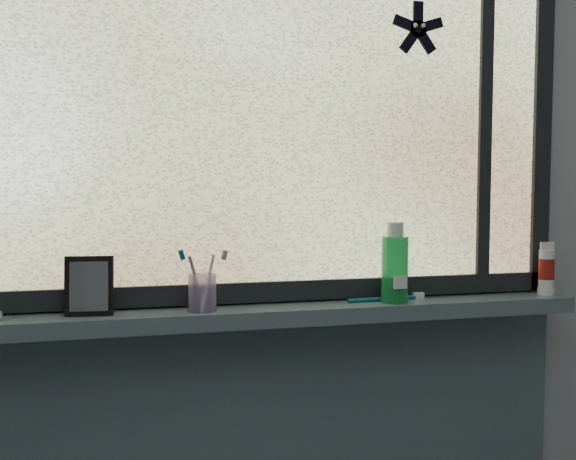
{
  "coord_description": "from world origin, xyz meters",
  "views": [
    {
      "loc": [
        -0.33,
        -0.29,
        1.32
      ],
      "look_at": [
        -0.0,
        1.05,
        1.22
      ],
      "focal_mm": 40.0,
      "sensor_mm": 36.0,
      "label": 1
    }
  ],
  "objects_px": {
    "mouthwash_bottle": "(395,262)",
    "cream_tube": "(547,266)",
    "vanity_mirror": "(89,286)",
    "toothbrush_cup": "(202,293)"
  },
  "relations": [
    {
      "from": "vanity_mirror",
      "to": "toothbrush_cup",
      "type": "distance_m",
      "value": 0.26
    },
    {
      "from": "vanity_mirror",
      "to": "mouthwash_bottle",
      "type": "relative_size",
      "value": 0.81
    },
    {
      "from": "mouthwash_bottle",
      "to": "cream_tube",
      "type": "distance_m",
      "value": 0.45
    },
    {
      "from": "mouthwash_bottle",
      "to": "cream_tube",
      "type": "height_order",
      "value": "mouthwash_bottle"
    },
    {
      "from": "cream_tube",
      "to": "vanity_mirror",
      "type": "bearing_deg",
      "value": 179.76
    },
    {
      "from": "vanity_mirror",
      "to": "mouthwash_bottle",
      "type": "bearing_deg",
      "value": 5.53
    },
    {
      "from": "vanity_mirror",
      "to": "cream_tube",
      "type": "height_order",
      "value": "vanity_mirror"
    },
    {
      "from": "cream_tube",
      "to": "toothbrush_cup",
      "type": "bearing_deg",
      "value": -179.59
    },
    {
      "from": "vanity_mirror",
      "to": "mouthwash_bottle",
      "type": "xyz_separation_m",
      "value": [
        0.74,
        -0.02,
        0.03
      ]
    },
    {
      "from": "mouthwash_bottle",
      "to": "cream_tube",
      "type": "xyz_separation_m",
      "value": [
        0.45,
        0.01,
        -0.03
      ]
    }
  ]
}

